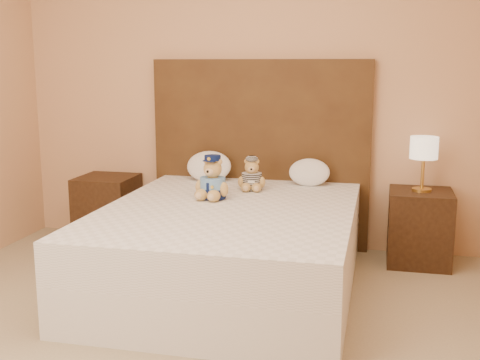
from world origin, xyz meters
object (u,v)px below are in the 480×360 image
nightstand_left (108,209)px  teddy_police (213,177)px  nightstand_right (419,227)px  pillow_right (309,171)px  bed (229,247)px  teddy_prisoner (252,174)px  lamp (424,151)px  pillow_left (209,165)px

nightstand_left → teddy_police: (1.08, -0.59, 0.42)m
nightstand_right → pillow_right: size_ratio=1.76×
bed → teddy_police: bearing=128.9°
nightstand_left → teddy_police: bearing=-28.7°
nightstand_right → bed: bearing=-147.4°
bed → nightstand_right: (1.25, 0.80, -0.00)m
nightstand_right → teddy_prisoner: teddy_prisoner is taller
nightstand_left → pillow_right: pillow_right is taller
lamp → pillow_right: 0.85m
teddy_police → pillow_left: teddy_police is taller
nightstand_left → pillow_left: pillow_left is taller
lamp → pillow_right: (-0.83, 0.03, -0.19)m
bed → lamp: 1.59m
nightstand_left → nightstand_right: 2.50m
bed → lamp: lamp is taller
nightstand_right → teddy_prisoner: bearing=-168.4°
pillow_right → bed: bearing=-116.9°
lamp → pillow_left: bearing=178.9°
bed → teddy_prisoner: bearing=86.7°
bed → teddy_police: 0.50m
nightstand_right → lamp: 0.57m
nightstand_left → pillow_left: bearing=2.0°
nightstand_left → pillow_left: (0.87, 0.03, 0.40)m
bed → nightstand_left: bearing=147.4°
nightstand_right → teddy_police: (-1.42, -0.59, 0.42)m
teddy_police → nightstand_right: bearing=33.0°
pillow_left → pillow_right: size_ratio=1.16×
teddy_prisoner → nightstand_right: bearing=2.6°
teddy_prisoner → pillow_right: teddy_prisoner is taller
nightstand_left → pillow_right: (1.67, 0.03, 0.39)m
pillow_left → lamp: bearing=-1.1°
nightstand_left → teddy_prisoner: size_ratio=2.31×
teddy_prisoner → pillow_right: size_ratio=0.76×
teddy_prisoner → pillow_left: pillow_left is taller
lamp → nightstand_left: bearing=180.0°
nightstand_left → teddy_police: teddy_police is taller
nightstand_right → pillow_left: pillow_left is taller
bed → teddy_prisoner: (0.03, 0.55, 0.39)m
lamp → teddy_police: size_ratio=1.34×
teddy_prisoner → pillow_right: bearing=26.7°
nightstand_right → teddy_police: 1.59m
bed → lamp: bearing=32.6°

